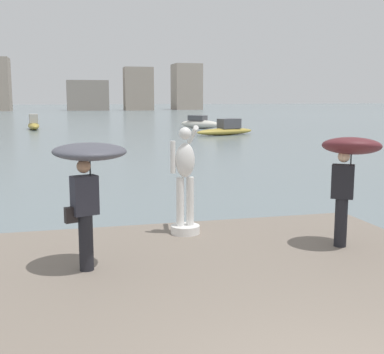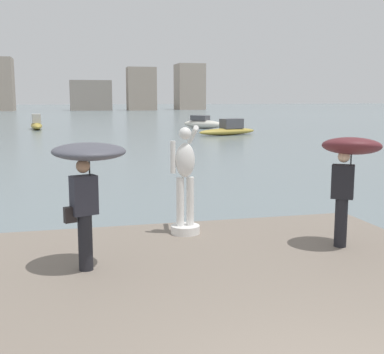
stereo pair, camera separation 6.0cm
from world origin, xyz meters
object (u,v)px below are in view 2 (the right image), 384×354
Objects in this scene: boat_leftward at (203,123)px; onlooker_left at (88,168)px; boat_near at (36,124)px; statue_white_figure at (185,186)px; boat_mid at (229,129)px; onlooker_right at (349,159)px.

onlooker_left is at bearing -107.45° from boat_leftward.
statue_white_figure is at bearing -83.47° from boat_near.
boat_near is at bearing 96.53° from statue_white_figure.
boat_near is 1.22× the size of boat_leftward.
boat_leftward is at bearing -8.36° from boat_near.
onlooker_left reaches higher than boat_near.
statue_white_figure is 0.40× the size of boat_near.
boat_leftward is (0.31, 9.33, 0.06)m from boat_mid.
statue_white_figure reaches higher than boat_leftward.
boat_leftward is at bearing 74.38° from statue_white_figure.
boat_near is 16.22m from boat_leftward.
statue_white_figure is at bearing 148.53° from onlooker_right.
onlooker_left is 43.76m from boat_leftward.
onlooker_left is at bearing -178.67° from onlooker_right.
boat_leftward is at bearing 88.08° from boat_mid.
onlooker_right is at bearing -104.42° from boat_mid.
boat_mid is (8.30, 32.28, -1.54)m from onlooker_right.
boat_leftward is (11.20, 40.03, -0.84)m from statue_white_figure.
boat_near is at bearing 93.81° from onlooker_left.
boat_near is (-7.44, 43.98, -1.50)m from onlooker_right.
onlooker_left is 0.37× the size of boat_near.
statue_white_figure is 42.68m from boat_near.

